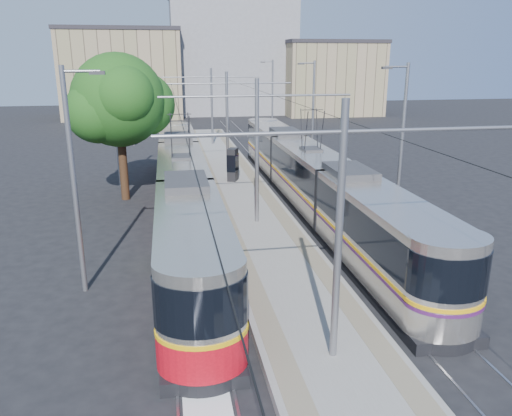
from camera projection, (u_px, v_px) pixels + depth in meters
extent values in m
plane|color=black|center=(296.00, 299.00, 17.75)|extent=(160.00, 160.00, 0.00)
cube|color=gray|center=(233.00, 182.00, 33.73)|extent=(4.00, 50.00, 0.30)
cube|color=gray|center=(212.00, 181.00, 33.44)|extent=(0.70, 50.00, 0.01)
cube|color=gray|center=(254.00, 179.00, 33.93)|extent=(0.70, 50.00, 0.01)
cube|color=gray|center=(169.00, 187.00, 33.05)|extent=(0.07, 70.00, 0.03)
cube|color=gray|center=(191.00, 186.00, 33.29)|extent=(0.07, 70.00, 0.03)
cube|color=gray|center=(275.00, 182.00, 34.25)|extent=(0.07, 70.00, 0.03)
cube|color=gray|center=(295.00, 181.00, 34.49)|extent=(0.07, 70.00, 0.03)
cube|color=silver|center=(201.00, 356.00, 14.32)|extent=(1.20, 5.00, 0.01)
cube|color=black|center=(184.00, 215.00, 26.53)|extent=(2.30, 29.44, 0.40)
cube|color=#B4B0A5|center=(182.00, 185.00, 26.05)|extent=(2.40, 27.84, 2.90)
cube|color=black|center=(182.00, 175.00, 25.91)|extent=(2.43, 27.84, 1.30)
cube|color=#DEA80B|center=(183.00, 192.00, 26.17)|extent=(2.43, 27.84, 0.12)
cube|color=red|center=(183.00, 201.00, 26.32)|extent=(2.42, 27.84, 1.10)
cube|color=#2D2D30|center=(181.00, 155.00, 25.59)|extent=(1.68, 3.00, 0.30)
cube|color=black|center=(309.00, 203.00, 28.63)|extent=(2.30, 30.19, 0.40)
cube|color=beige|center=(310.00, 175.00, 28.16)|extent=(2.40, 28.59, 2.90)
cube|color=black|center=(311.00, 167.00, 28.01)|extent=(2.43, 28.59, 1.30)
cube|color=#E6A40C|center=(310.00, 182.00, 28.27)|extent=(2.43, 28.59, 0.12)
cube|color=#45164E|center=(310.00, 185.00, 28.32)|extent=(2.43, 28.59, 0.10)
cube|color=#2D2D30|center=(311.00, 147.00, 27.69)|extent=(1.68, 3.00, 0.30)
cylinder|color=gray|center=(339.00, 236.00, 12.88)|extent=(0.20, 0.20, 7.00)
cylinder|color=gray|center=(344.00, 132.00, 12.10)|extent=(9.20, 0.10, 0.10)
cylinder|color=gray|center=(257.00, 153.00, 24.19)|extent=(0.20, 0.20, 7.00)
cylinder|color=gray|center=(257.00, 96.00, 23.41)|extent=(9.20, 0.10, 0.10)
cylinder|color=gray|center=(227.00, 122.00, 35.50)|extent=(0.20, 0.20, 7.00)
cylinder|color=gray|center=(227.00, 83.00, 34.72)|extent=(9.20, 0.10, 0.10)
cylinder|color=gray|center=(212.00, 107.00, 46.81)|extent=(0.20, 0.20, 7.00)
cylinder|color=gray|center=(211.00, 77.00, 46.03)|extent=(9.20, 0.10, 0.10)
cylinder|color=black|center=(176.00, 102.00, 31.56)|extent=(0.02, 70.00, 0.02)
cylinder|color=black|center=(287.00, 100.00, 32.77)|extent=(0.02, 70.00, 0.02)
cylinder|color=gray|center=(74.00, 185.00, 17.22)|extent=(0.18, 0.18, 8.00)
cube|color=#2D2D30|center=(97.00, 73.00, 16.32)|extent=(0.50, 0.22, 0.12)
cylinder|color=gray|center=(116.00, 126.00, 32.30)|extent=(0.18, 0.18, 8.00)
cube|color=#2D2D30|center=(129.00, 65.00, 31.40)|extent=(0.50, 0.22, 0.12)
cylinder|color=gray|center=(131.00, 104.00, 47.38)|extent=(0.18, 0.18, 8.00)
cube|color=#2D2D30|center=(140.00, 63.00, 46.48)|extent=(0.50, 0.22, 0.12)
cylinder|color=gray|center=(402.00, 144.00, 25.39)|extent=(0.18, 0.18, 8.00)
cube|color=#2D2D30|center=(387.00, 68.00, 24.12)|extent=(0.50, 0.22, 0.12)
cylinder|color=gray|center=(313.00, 112.00, 40.47)|extent=(0.18, 0.18, 8.00)
cube|color=#2D2D30|center=(301.00, 64.00, 39.20)|extent=(0.50, 0.22, 0.12)
cylinder|color=gray|center=(272.00, 97.00, 55.55)|extent=(0.18, 0.18, 8.00)
cube|color=#2D2D30|center=(263.00, 62.00, 54.28)|extent=(0.50, 0.22, 0.12)
cube|color=black|center=(233.00, 165.00, 33.24)|extent=(0.88, 1.09, 2.17)
cube|color=black|center=(233.00, 162.00, 33.20)|extent=(0.93, 1.13, 1.13)
cylinder|color=#382314|center=(124.00, 170.00, 29.71)|extent=(0.49, 0.49, 3.55)
sphere|color=#1F4313|center=(118.00, 100.00, 28.52)|extent=(5.33, 5.33, 5.33)
sphere|color=#1F4313|center=(143.00, 104.00, 29.67)|extent=(3.78, 3.78, 3.78)
cube|color=gray|center=(123.00, 75.00, 70.93)|extent=(16.00, 12.00, 11.68)
cube|color=#262328|center=(120.00, 30.00, 69.17)|extent=(16.32, 12.24, 0.50)
cube|color=gray|center=(231.00, 56.00, 76.62)|extent=(18.00, 14.00, 16.92)
cube|color=gray|center=(330.00, 80.00, 74.29)|extent=(14.00, 10.00, 10.15)
cube|color=#262328|center=(331.00, 42.00, 72.75)|extent=(14.28, 10.20, 0.50)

